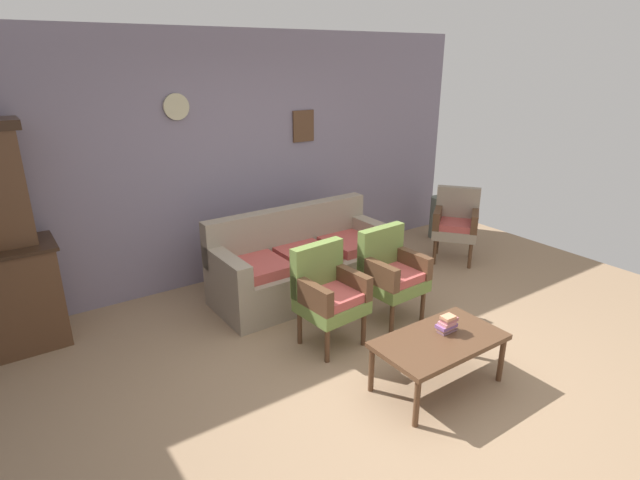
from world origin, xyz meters
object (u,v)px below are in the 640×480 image
object	(u,v)px
floral_couch	(303,265)
wingback_chair_by_fireplace	(456,221)
floor_vase_by_wall	(438,217)
armchair_row_middle	(328,292)
armchair_by_doorway	(391,271)
book_stack_on_table	(447,324)
coffee_table	(439,344)

from	to	relation	value
floral_couch	wingback_chair_by_fireplace	xyz separation A→B (m)	(2.08, -0.27, 0.17)
floor_vase_by_wall	armchair_row_middle	bearing A→B (deg)	-154.21
armchair_by_doorway	wingback_chair_by_fireplace	xyz separation A→B (m)	(1.69, 0.68, 0.00)
armchair_row_middle	floral_couch	bearing A→B (deg)	69.52
armchair_by_doorway	floor_vase_by_wall	bearing A→B (deg)	32.76
wingback_chair_by_fireplace	book_stack_on_table	world-z (taller)	wingback_chair_by_fireplace
wingback_chair_by_fireplace	book_stack_on_table	distance (m)	2.60
armchair_by_doorway	book_stack_on_table	size ratio (longest dim) A/B	5.45
coffee_table	wingback_chair_by_fireplace	bearing A→B (deg)	38.80
armchair_row_middle	armchair_by_doorway	distance (m)	0.75
armchair_row_middle	coffee_table	world-z (taller)	armchair_row_middle
armchair_row_middle	book_stack_on_table	world-z (taller)	armchair_row_middle
armchair_by_doorway	floor_vase_by_wall	size ratio (longest dim) A/B	1.54
wingback_chair_by_fireplace	armchair_row_middle	bearing A→B (deg)	-163.97
wingback_chair_by_fireplace	book_stack_on_table	size ratio (longest dim) A/B	5.45
floor_vase_by_wall	book_stack_on_table	bearing A→B (deg)	-136.10
floral_couch	wingback_chair_by_fireplace	bearing A→B (deg)	-7.43
wingback_chair_by_fireplace	coffee_table	distance (m)	2.72
floor_vase_by_wall	floral_couch	bearing A→B (deg)	-170.45
wingback_chair_by_fireplace	coffee_table	bearing A→B (deg)	-141.20
floral_couch	armchair_row_middle	xyz separation A→B (m)	(-0.36, -0.97, 0.17)
wingback_chair_by_fireplace	coffee_table	xyz separation A→B (m)	(-2.12, -1.70, -0.12)
floral_couch	coffee_table	distance (m)	1.97
armchair_row_middle	coffee_table	distance (m)	1.06
book_stack_on_table	floral_couch	bearing A→B (deg)	92.32
book_stack_on_table	wingback_chair_by_fireplace	bearing A→B (deg)	39.75
book_stack_on_table	armchair_row_middle	bearing A→B (deg)	114.66
armchair_row_middle	floor_vase_by_wall	world-z (taller)	armchair_row_middle
floral_couch	coffee_table	size ratio (longest dim) A/B	1.97
wingback_chair_by_fireplace	floor_vase_by_wall	bearing A→B (deg)	57.00
armchair_by_doorway	coffee_table	bearing A→B (deg)	-112.79
wingback_chair_by_fireplace	book_stack_on_table	bearing A→B (deg)	-140.25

